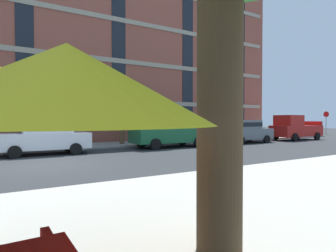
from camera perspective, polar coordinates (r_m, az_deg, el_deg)
ground_plane at (r=11.95m, az=-24.37°, el=-7.41°), size 120.00×120.00×0.00m
sidewalk_far at (r=18.67m, az=-26.69°, el=-4.17°), size 56.00×3.60×0.12m
apartment_building at (r=27.48m, az=-28.10°, el=14.18°), size 45.82×12.08×16.00m
sedan_white at (r=15.58m, az=-23.80°, el=-1.90°), size 4.40×1.98×1.78m
pickup_green at (r=17.94m, az=-0.22°, el=-1.15°), size 5.10×2.12×2.20m
sedan_gray at (r=22.35m, az=15.50°, el=-0.93°), size 4.40×1.98×1.78m
pickup_red_midblock at (r=27.12m, az=24.52°, el=-0.46°), size 5.10×2.12×2.20m
stop_sign at (r=38.74m, az=29.66°, el=1.22°), size 0.07×0.68×2.82m
street_tree_middle at (r=19.78m, az=-9.28°, el=5.88°), size 2.41×2.41×4.65m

